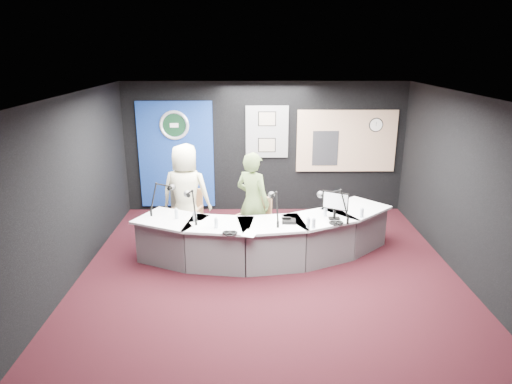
{
  "coord_description": "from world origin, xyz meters",
  "views": [
    {
      "loc": [
        -0.26,
        -6.62,
        3.45
      ],
      "look_at": [
        -0.2,
        0.8,
        1.1
      ],
      "focal_mm": 32.0,
      "sensor_mm": 36.0,
      "label": 1
    }
  ],
  "objects_px": {
    "armchair_left": "(187,219)",
    "person_woman": "(253,202)",
    "armchair_right": "(253,226)",
    "broadcast_desk": "(265,237)",
    "person_man": "(186,194)"
  },
  "relations": [
    {
      "from": "armchair_right",
      "to": "broadcast_desk",
      "type": "bearing_deg",
      "value": -17.97
    },
    {
      "from": "armchair_right",
      "to": "armchair_left",
      "type": "bearing_deg",
      "value": -158.54
    },
    {
      "from": "broadcast_desk",
      "to": "armchair_left",
      "type": "relative_size",
      "value": 5.27
    },
    {
      "from": "armchair_left",
      "to": "armchair_right",
      "type": "distance_m",
      "value": 1.29
    },
    {
      "from": "armchair_right",
      "to": "person_woman",
      "type": "xyz_separation_m",
      "value": [
        0.0,
        0.0,
        0.45
      ]
    },
    {
      "from": "person_man",
      "to": "person_woman",
      "type": "relative_size",
      "value": 1.03
    },
    {
      "from": "broadcast_desk",
      "to": "armchair_left",
      "type": "distance_m",
      "value": 1.6
    },
    {
      "from": "armchair_left",
      "to": "person_woman",
      "type": "xyz_separation_m",
      "value": [
        1.22,
        -0.41,
        0.46
      ]
    },
    {
      "from": "person_man",
      "to": "armchair_left",
      "type": "bearing_deg",
      "value": -0.0
    },
    {
      "from": "armchair_right",
      "to": "person_woman",
      "type": "relative_size",
      "value": 0.5
    },
    {
      "from": "armchair_left",
      "to": "person_woman",
      "type": "bearing_deg",
      "value": -5.86
    },
    {
      "from": "broadcast_desk",
      "to": "person_man",
      "type": "distance_m",
      "value": 1.69
    },
    {
      "from": "broadcast_desk",
      "to": "person_woman",
      "type": "relative_size",
      "value": 2.53
    },
    {
      "from": "person_woman",
      "to": "person_man",
      "type": "bearing_deg",
      "value": 16.3
    },
    {
      "from": "person_woman",
      "to": "armchair_right",
      "type": "bearing_deg",
      "value": -0.0
    }
  ]
}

